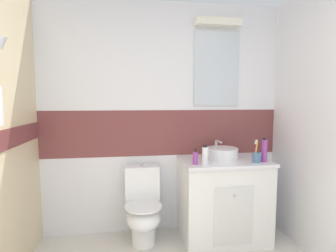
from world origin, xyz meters
The scene contains 8 objects.
wall_back_tiled centered at (0.01, 2.45, 1.26)m, with size 3.20×0.20×2.50m.
vanity_cabinet centered at (0.59, 2.11, 0.43)m, with size 0.89×0.60×0.85m.
sink_basin centered at (0.58, 2.14, 0.91)m, with size 0.33×0.37×0.18m.
toilet centered at (-0.24, 2.16, 0.36)m, with size 0.37×0.50×0.78m.
toothbrush_cup centered at (0.86, 1.93, 0.91)m, with size 0.08×0.08×0.23m.
soap_dispenser centered at (0.25, 1.95, 0.91)m, with size 0.05×0.05×0.16m.
mouthwash_bottle centered at (0.34, 1.93, 0.94)m, with size 0.06×0.06×0.19m.
shampoo_bottle_tall centered at (0.95, 1.95, 0.96)m, with size 0.05×0.05×0.24m.
Camera 1 is at (-0.37, -0.40, 1.45)m, focal length 27.64 mm.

